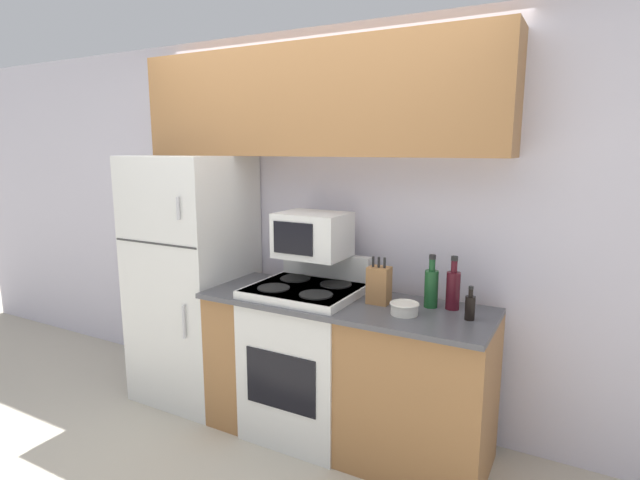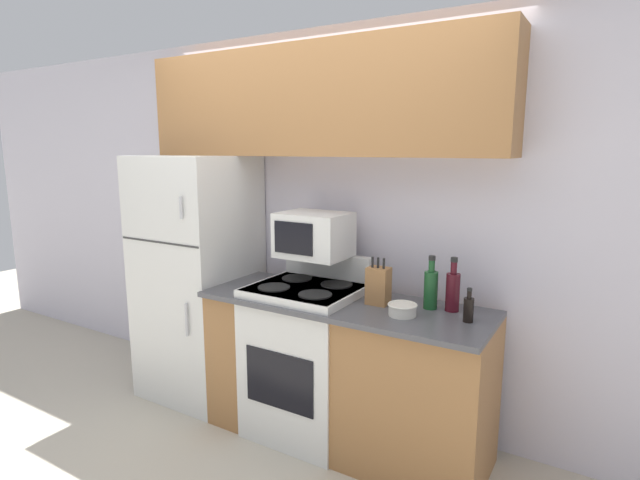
# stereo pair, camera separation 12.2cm
# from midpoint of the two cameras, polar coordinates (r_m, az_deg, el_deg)

# --- Properties ---
(ground_plane) EXTENTS (12.00, 12.00, 0.00)m
(ground_plane) POSITION_cam_midpoint_polar(r_m,az_deg,el_deg) (3.30, -7.04, -22.44)
(ground_plane) COLOR beige
(wall_back) EXTENTS (8.00, 0.05, 2.55)m
(wall_back) POSITION_cam_midpoint_polar(r_m,az_deg,el_deg) (3.40, -0.62, 1.80)
(wall_back) COLOR silver
(wall_back) RESTS_ON ground_plane
(lower_cabinets) EXTENTS (1.72, 0.61, 0.91)m
(lower_cabinets) POSITION_cam_midpoint_polar(r_m,az_deg,el_deg) (3.12, 1.60, -14.81)
(lower_cabinets) COLOR #9E6B3D
(lower_cabinets) RESTS_ON ground_plane
(refrigerator) EXTENTS (0.73, 0.69, 1.74)m
(refrigerator) POSITION_cam_midpoint_polar(r_m,az_deg,el_deg) (3.70, -15.22, -4.29)
(refrigerator) COLOR silver
(refrigerator) RESTS_ON ground_plane
(upper_cabinets) EXTENTS (2.45, 0.31, 0.67)m
(upper_cabinets) POSITION_cam_midpoint_polar(r_m,az_deg,el_deg) (3.22, -2.26, 15.54)
(upper_cabinets) COLOR #9E6B3D
(upper_cabinets) RESTS_ON refrigerator
(stove) EXTENTS (0.65, 0.60, 1.12)m
(stove) POSITION_cam_midpoint_polar(r_m,az_deg,el_deg) (3.21, -2.76, -13.29)
(stove) COLOR silver
(stove) RESTS_ON ground_plane
(microwave) EXTENTS (0.42, 0.34, 0.28)m
(microwave) POSITION_cam_midpoint_polar(r_m,az_deg,el_deg) (3.09, -1.97, 0.59)
(microwave) COLOR silver
(microwave) RESTS_ON stove
(knife_block) EXTENTS (0.12, 0.10, 0.27)m
(knife_block) POSITION_cam_midpoint_polar(r_m,az_deg,el_deg) (2.88, 5.55, -5.14)
(knife_block) COLOR #9E6B3D
(knife_block) RESTS_ON lower_cabinets
(bowl) EXTENTS (0.16, 0.16, 0.07)m
(bowl) POSITION_cam_midpoint_polar(r_m,az_deg,el_deg) (2.73, 8.35, -7.71)
(bowl) COLOR silver
(bowl) RESTS_ON lower_cabinets
(bottle_wine_red) EXTENTS (0.08, 0.08, 0.30)m
(bottle_wine_red) POSITION_cam_midpoint_polar(r_m,az_deg,el_deg) (2.84, 13.78, -5.41)
(bottle_wine_red) COLOR #470F19
(bottle_wine_red) RESTS_ON lower_cabinets
(bottle_wine_green) EXTENTS (0.08, 0.08, 0.30)m
(bottle_wine_green) POSITION_cam_midpoint_polar(r_m,az_deg,el_deg) (2.85, 11.41, -5.26)
(bottle_wine_green) COLOR #194C23
(bottle_wine_green) RESTS_ON lower_cabinets
(bottle_soy_sauce) EXTENTS (0.05, 0.05, 0.18)m
(bottle_soy_sauce) POSITION_cam_midpoint_polar(r_m,az_deg,el_deg) (2.70, 15.54, -7.36)
(bottle_soy_sauce) COLOR black
(bottle_soy_sauce) RESTS_ON lower_cabinets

